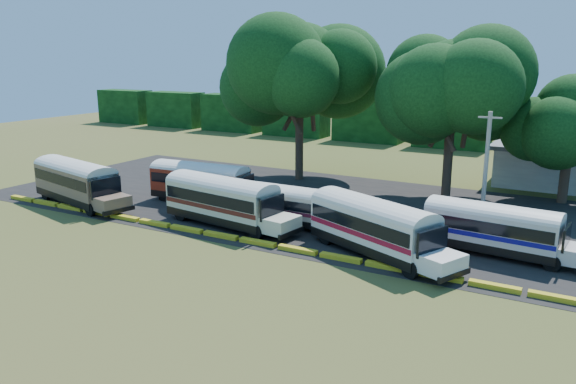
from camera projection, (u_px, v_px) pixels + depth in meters
The scene contains 14 objects.
ground at pixel (269, 253), 35.64m from camera, with size 160.00×160.00×0.00m, color #40521B.
asphalt_strip at pixel (356, 210), 45.34m from camera, with size 64.00×24.00×0.02m, color black.
curb at pixel (277, 246), 36.45m from camera, with size 53.70×0.45×0.30m.
treeline_backdrop at pixel (452, 126), 75.65m from camera, with size 130.00×4.00×6.00m.
bus_beige at pixel (77, 180), 46.83m from camera, with size 11.56×5.22×3.69m.
bus_red at pixel (202, 180), 47.43m from camera, with size 10.57×3.29×3.42m.
bus_cream_west at pixel (224, 198), 40.98m from camera, with size 11.30×4.21×3.63m.
bus_cream_east at pixel (289, 203), 41.09m from camera, with size 8.98×2.32×2.95m.
bus_white_red at pixel (375, 224), 34.84m from camera, with size 10.99×6.87×3.57m.
bus_white_blue at pixel (495, 226), 34.99m from camera, with size 10.05×3.36×3.24m.
tree_west at pixel (300, 71), 54.38m from camera, with size 12.49×12.49×15.37m.
tree_center at pixel (453, 86), 47.39m from camera, with size 10.42×10.42×13.58m.
tree_east at pixel (572, 111), 45.97m from camera, with size 8.14×8.14×10.80m.
utility_pole at pixel (486, 170), 39.53m from camera, with size 1.60×0.30×8.47m.
Camera 1 is at (17.45, -28.86, 12.21)m, focal length 35.00 mm.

